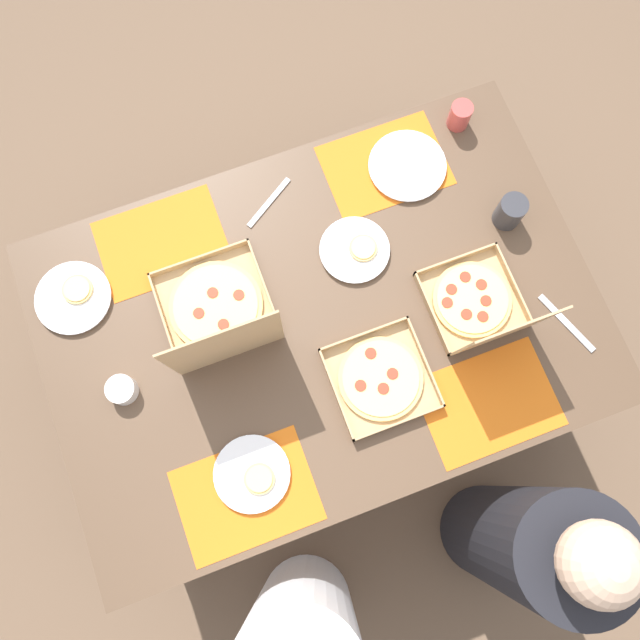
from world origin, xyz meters
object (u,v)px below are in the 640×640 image
at_px(plate_near_right, 407,166).
at_px(cup_clear_right, 510,212).
at_px(diner_right_seat, 302,634).
at_px(pizza_box_corner_right, 218,314).
at_px(pizza_box_center, 381,379).
at_px(pizza_box_corner_left, 479,306).
at_px(plate_near_left, 355,250).
at_px(condiment_bowl, 122,390).
at_px(plate_far_right, 253,474).
at_px(diner_left_seat, 525,542).
at_px(cup_spare, 460,116).
at_px(plate_far_left, 74,297).

relative_size(plate_near_right, cup_clear_right, 2.29).
xyz_separation_m(cup_clear_right, diner_right_seat, (0.97, 0.89, -0.28)).
distance_m(pizza_box_corner_right, pizza_box_center, 0.48).
relative_size(pizza_box_center, cup_clear_right, 2.61).
xyz_separation_m(pizza_box_corner_left, plate_near_left, (0.25, -0.29, -0.04)).
xyz_separation_m(condiment_bowl, diner_right_seat, (-0.22, 0.79, -0.25)).
relative_size(plate_near_right, condiment_bowl, 2.92).
distance_m(pizza_box_corner_right, condiment_bowl, 0.33).
xyz_separation_m(plate_near_right, diner_right_seat, (0.76, 1.14, -0.23)).
bearing_deg(pizza_box_center, plate_far_right, 16.03).
xyz_separation_m(pizza_box_corner_left, diner_left_seat, (0.07, 0.66, -0.29)).
bearing_deg(plate_near_left, pizza_box_corner_right, 7.22).
bearing_deg(plate_far_right, pizza_box_corner_left, -164.40).
height_order(pizza_box_corner_left, diner_left_seat, diner_left_seat).
height_order(pizza_box_corner_right, pizza_box_center, pizza_box_corner_right).
bearing_deg(plate_near_right, pizza_box_corner_left, 91.52).
bearing_deg(pizza_box_center, cup_spare, -128.28).
bearing_deg(cup_clear_right, diner_left_seat, 73.22).
height_order(plate_near_left, cup_clear_right, cup_clear_right).
distance_m(plate_near_left, plate_far_left, 0.81).
height_order(pizza_box_corner_right, cup_spare, pizza_box_corner_right).
relative_size(pizza_box_center, diner_right_seat, 0.23).
relative_size(plate_far_left, cup_spare, 2.54).
distance_m(pizza_box_corner_left, cup_spare, 0.59).
relative_size(pizza_box_corner_left, diner_left_seat, 0.26).
relative_size(plate_near_left, plate_far_left, 0.94).
height_order(plate_near_left, plate_near_right, plate_near_left).
relative_size(plate_far_right, diner_right_seat, 0.18).
distance_m(pizza_box_center, pizza_box_corner_left, 0.34).
distance_m(cup_spare, condiment_bowl, 1.26).
xyz_separation_m(pizza_box_corner_left, condiment_bowl, (1.00, -0.13, -0.02)).
height_order(plate_far_right, condiment_bowl, condiment_bowl).
distance_m(pizza_box_corner_left, cup_clear_right, 0.30).
bearing_deg(plate_near_left, plate_far_right, 45.44).
height_order(plate_near_right, plate_far_left, plate_far_left).
bearing_deg(pizza_box_corner_right, plate_far_left, -28.78).
distance_m(pizza_box_corner_left, plate_far_left, 1.14).
xyz_separation_m(plate_near_left, plate_far_left, (0.80, -0.15, 0.00)).
relative_size(diner_left_seat, diner_right_seat, 0.97).
xyz_separation_m(plate_far_right, diner_right_seat, (0.03, 0.45, -0.23)).
bearing_deg(pizza_box_corner_left, plate_far_left, -22.39).
distance_m(plate_near_right, diner_left_seat, 1.17).
xyz_separation_m(pizza_box_center, condiment_bowl, (0.67, -0.22, 0.01)).
height_order(plate_far_right, diner_left_seat, diner_left_seat).
relative_size(plate_near_left, cup_spare, 2.39).
bearing_deg(diner_right_seat, diner_left_seat, 180.00).
distance_m(plate_near_right, condiment_bowl, 1.04).
xyz_separation_m(pizza_box_corner_right, plate_far_left, (0.37, -0.20, -0.04)).
distance_m(plate_far_right, plate_near_right, 1.00).
relative_size(pizza_box_center, pizza_box_corner_left, 0.92).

